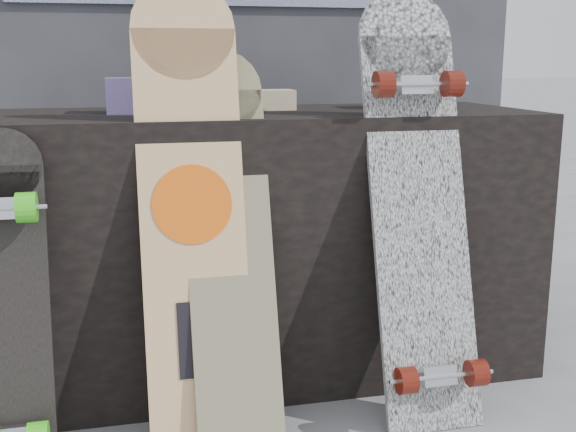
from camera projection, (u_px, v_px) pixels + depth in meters
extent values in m
cube|color=black|center=(266.00, 242.00, 2.22)|extent=(1.60, 0.60, 0.80)
cube|color=#323237|center=(221.00, 21.00, 2.88)|extent=(2.40, 0.20, 2.20)
cube|color=navy|center=(138.00, 95.00, 2.07)|extent=(0.18, 0.12, 0.10)
cube|color=navy|center=(408.00, 89.00, 2.26)|extent=(0.14, 0.14, 0.12)
cube|color=#D1B78C|center=(257.00, 100.00, 2.19)|extent=(0.22, 0.10, 0.06)
cube|color=beige|center=(194.00, 238.00, 1.81)|extent=(0.26, 0.26, 1.03)
cylinder|color=beige|center=(183.00, 29.00, 1.81)|extent=(0.26, 0.08, 0.26)
cylinder|color=#FF6110|center=(192.00, 204.00, 1.80)|extent=(0.20, 0.05, 0.20)
cube|color=black|center=(199.00, 339.00, 1.80)|extent=(0.11, 0.05, 0.19)
cube|color=#CABF89|center=(231.00, 267.00, 1.83)|extent=(0.22, 0.30, 0.88)
cylinder|color=#CABF89|center=(220.00, 91.00, 1.87)|extent=(0.22, 0.08, 0.21)
cube|color=white|center=(420.00, 230.00, 1.93)|extent=(0.26, 0.32, 1.02)
cylinder|color=white|center=(405.00, 37.00, 1.96)|extent=(0.26, 0.09, 0.26)
cube|color=silver|center=(438.00, 376.00, 1.86)|extent=(0.09, 0.04, 0.06)
cylinder|color=#55140C|center=(406.00, 380.00, 1.82)|extent=(0.05, 0.07, 0.07)
cylinder|color=#55140C|center=(476.00, 373.00, 1.86)|extent=(0.05, 0.07, 0.07)
cube|color=silver|center=(415.00, 86.00, 1.91)|extent=(0.09, 0.04, 0.06)
cylinder|color=#55140C|center=(384.00, 84.00, 1.87)|extent=(0.05, 0.07, 0.07)
cylinder|color=#55140C|center=(452.00, 84.00, 1.91)|extent=(0.05, 0.07, 0.07)
cube|color=black|center=(12.00, 321.00, 1.69)|extent=(0.18, 0.17, 0.71)
cylinder|color=black|center=(4.00, 166.00, 1.69)|extent=(0.18, 0.05, 0.18)
cube|color=silver|center=(3.00, 209.00, 1.64)|extent=(0.09, 0.04, 0.06)
cylinder|color=#3FD11D|center=(27.00, 207.00, 1.64)|extent=(0.04, 0.07, 0.07)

